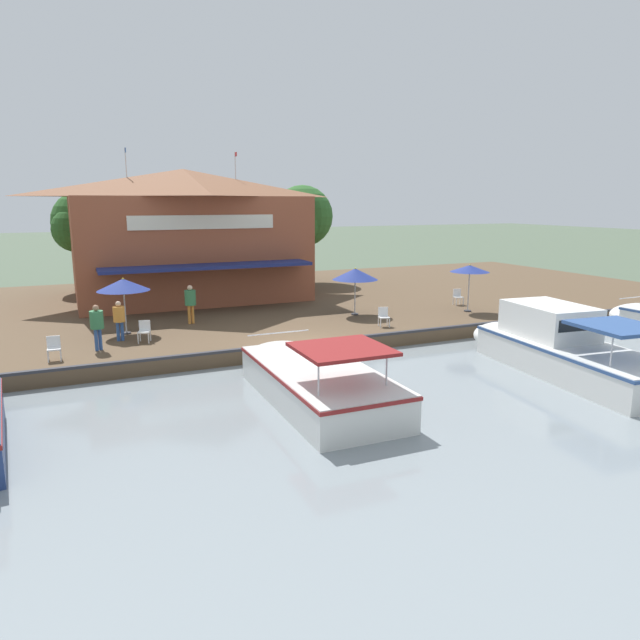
# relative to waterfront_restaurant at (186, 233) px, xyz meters

# --- Properties ---
(ground_plane) EXTENTS (220.00, 220.00, 0.00)m
(ground_plane) POSITION_rel_waterfront_restaurant_xyz_m (13.76, 1.77, -4.30)
(ground_plane) COLOR #4C5B47
(quay_deck) EXTENTS (22.00, 56.00, 0.60)m
(quay_deck) POSITION_rel_waterfront_restaurant_xyz_m (2.76, 1.77, -4.00)
(quay_deck) COLOR brown
(quay_deck) RESTS_ON ground
(quay_edge_fender) EXTENTS (0.20, 50.40, 0.10)m
(quay_edge_fender) POSITION_rel_waterfront_restaurant_xyz_m (13.66, 1.77, -3.65)
(quay_edge_fender) COLOR #2D2D33
(quay_edge_fender) RESTS_ON quay_deck
(waterfront_restaurant) EXTENTS (11.36, 12.90, 8.34)m
(waterfront_restaurant) POSITION_rel_waterfront_restaurant_xyz_m (0.00, 0.00, 0.00)
(waterfront_restaurant) COLOR brown
(waterfront_restaurant) RESTS_ON quay_deck
(patio_umbrella_mid_patio_right) EXTENTS (2.14, 2.14, 2.37)m
(patio_umbrella_mid_patio_right) POSITION_rel_waterfront_restaurant_xyz_m (8.95, -4.40, -1.62)
(patio_umbrella_mid_patio_right) COLOR #B7B7B7
(patio_umbrella_mid_patio_right) RESTS_ON quay_deck
(patio_umbrella_near_quay_edge) EXTENTS (2.22, 2.22, 2.33)m
(patio_umbrella_near_quay_edge) POSITION_rel_waterfront_restaurant_xyz_m (9.19, 6.30, -1.69)
(patio_umbrella_near_quay_edge) COLOR #B7B7B7
(patio_umbrella_near_quay_edge) RESTS_ON quay_deck
(patio_umbrella_by_entrance) EXTENTS (1.94, 1.94, 2.39)m
(patio_umbrella_by_entrance) POSITION_rel_waterfront_restaurant_xyz_m (10.77, 11.92, -1.53)
(patio_umbrella_by_entrance) COLOR #B7B7B7
(patio_umbrella_by_entrance) RESTS_ON quay_deck
(cafe_chair_beside_entrance) EXTENTS (0.55, 0.55, 0.85)m
(cafe_chair_beside_entrance) POSITION_rel_waterfront_restaurant_xyz_m (10.76, -3.88, -3.22)
(cafe_chair_beside_entrance) COLOR white
(cafe_chair_beside_entrance) RESTS_ON quay_deck
(cafe_chair_back_row_seat) EXTENTS (0.55, 0.55, 0.85)m
(cafe_chair_back_row_seat) POSITION_rel_waterfront_restaurant_xyz_m (12.10, 6.23, -3.22)
(cafe_chair_back_row_seat) COLOR white
(cafe_chair_back_row_seat) RESTS_ON quay_deck
(cafe_chair_facing_river) EXTENTS (0.52, 0.52, 0.85)m
(cafe_chair_facing_river) POSITION_rel_waterfront_restaurant_xyz_m (8.98, 12.65, -3.22)
(cafe_chair_facing_river) COLOR white
(cafe_chair_facing_river) RESTS_ON quay_deck
(cafe_chair_far_corner_seat) EXTENTS (0.44, 0.44, 0.85)m
(cafe_chair_far_corner_seat) POSITION_rel_waterfront_restaurant_xyz_m (12.25, -7.12, -3.22)
(cafe_chair_far_corner_seat) COLOR white
(cafe_chair_far_corner_seat) RESTS_ON quay_deck
(person_mid_patio) EXTENTS (0.45, 0.45, 1.61)m
(person_mid_patio) POSITION_rel_waterfront_restaurant_xyz_m (10.16, -4.74, -2.70)
(person_mid_patio) COLOR #2D5193
(person_mid_patio) RESTS_ON quay_deck
(person_at_quay_edge) EXTENTS (0.49, 0.49, 1.73)m
(person_at_quay_edge) POSITION_rel_waterfront_restaurant_xyz_m (11.41, -5.63, -2.61)
(person_at_quay_edge) COLOR #2D5193
(person_at_quay_edge) RESTS_ON quay_deck
(person_near_entrance) EXTENTS (0.50, 0.50, 1.77)m
(person_near_entrance) POSITION_rel_waterfront_restaurant_xyz_m (8.02, -1.49, -2.58)
(person_near_entrance) COLOR orange
(person_near_entrance) RESTS_ON quay_deck
(motorboat_mid_row) EXTENTS (9.17, 3.52, 2.31)m
(motorboat_mid_row) POSITION_rel_waterfront_restaurant_xyz_m (18.80, 9.49, -3.39)
(motorboat_mid_row) COLOR white
(motorboat_mid_row) RESTS_ON river_water
(motorboat_fourth_along) EXTENTS (8.00, 2.97, 2.09)m
(motorboat_fourth_along) POSITION_rel_waterfront_restaurant_xyz_m (17.83, 0.22, -3.62)
(motorboat_fourth_along) COLOR silver
(motorboat_fourth_along) RESTS_ON river_water
(mooring_post) EXTENTS (0.22, 0.22, 0.80)m
(mooring_post) POSITION_rel_waterfront_restaurant_xyz_m (13.41, 14.77, -3.29)
(mooring_post) COLOR #473323
(mooring_post) RESTS_ON quay_deck
(tree_upstream_bank) EXTENTS (4.34, 4.13, 6.57)m
(tree_upstream_bank) POSITION_rel_waterfront_restaurant_xyz_m (-2.54, 8.28, 0.69)
(tree_upstream_bank) COLOR brown
(tree_upstream_bank) RESTS_ON quay_deck
(tree_behind_restaurant) EXTENTS (4.09, 3.90, 6.17)m
(tree_behind_restaurant) POSITION_rel_waterfront_restaurant_xyz_m (-4.65, -5.39, 0.40)
(tree_behind_restaurant) COLOR brown
(tree_behind_restaurant) RESTS_ON quay_deck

